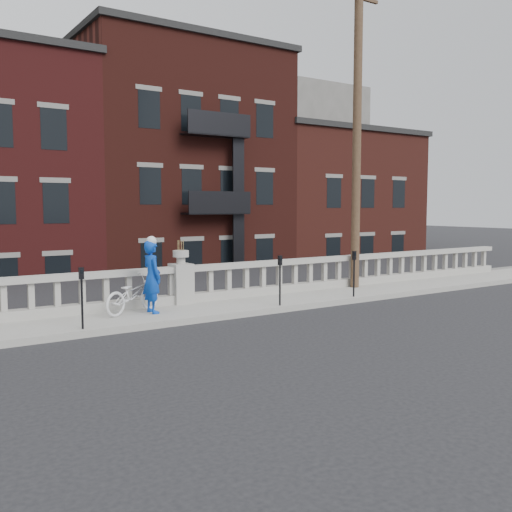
# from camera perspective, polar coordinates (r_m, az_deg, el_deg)

# --- Properties ---
(ground) EXTENTS (120.00, 120.00, 0.00)m
(ground) POSITION_cam_1_polar(r_m,az_deg,el_deg) (12.66, 0.54, -7.94)
(ground) COLOR black
(ground) RESTS_ON ground
(sidewalk) EXTENTS (32.00, 2.20, 0.15)m
(sidewalk) POSITION_cam_1_polar(r_m,az_deg,el_deg) (15.17, -5.87, -5.50)
(sidewalk) COLOR gray
(sidewalk) RESTS_ON ground
(balustrade) EXTENTS (28.00, 0.34, 1.03)m
(balustrade) POSITION_cam_1_polar(r_m,az_deg,el_deg) (15.92, -7.49, -2.96)
(balustrade) COLOR gray
(balustrade) RESTS_ON sidewalk
(planter_pedestal) EXTENTS (0.55, 0.55, 1.76)m
(planter_pedestal) POSITION_cam_1_polar(r_m,az_deg,el_deg) (15.89, -7.50, -2.28)
(planter_pedestal) COLOR gray
(planter_pedestal) RESTS_ON sidewalk
(lower_level) EXTENTS (80.00, 44.00, 20.80)m
(lower_level) POSITION_cam_1_polar(r_m,az_deg,el_deg) (34.08, -21.02, 4.34)
(lower_level) COLOR #605E59
(lower_level) RESTS_ON ground
(utility_pole) EXTENTS (1.60, 0.28, 10.00)m
(utility_pole) POSITION_cam_1_polar(r_m,az_deg,el_deg) (19.21, 10.06, 12.12)
(utility_pole) COLOR #422D1E
(utility_pole) RESTS_ON sidewalk
(parking_meter_a) EXTENTS (0.10, 0.09, 1.36)m
(parking_meter_a) POSITION_cam_1_polar(r_m,az_deg,el_deg) (13.02, -17.03, -3.35)
(parking_meter_a) COLOR black
(parking_meter_a) RESTS_ON sidewalk
(parking_meter_b) EXTENTS (0.10, 0.09, 1.36)m
(parking_meter_b) POSITION_cam_1_polar(r_m,az_deg,el_deg) (15.40, 2.41, -1.86)
(parking_meter_b) COLOR black
(parking_meter_b) RESTS_ON sidewalk
(parking_meter_c) EXTENTS (0.10, 0.09, 1.36)m
(parking_meter_c) POSITION_cam_1_polar(r_m,az_deg,el_deg) (17.13, 9.78, -1.23)
(parking_meter_c) COLOR black
(parking_meter_c) RESTS_ON sidewalk
(bicycle) EXTENTS (1.93, 1.35, 0.96)m
(bicycle) POSITION_cam_1_polar(r_m,az_deg,el_deg) (14.70, -12.24, -3.73)
(bicycle) COLOR silver
(bicycle) RESTS_ON sidewalk
(cyclist) EXTENTS (0.47, 0.69, 1.83)m
(cyclist) POSITION_cam_1_polar(r_m,az_deg,el_deg) (14.55, -10.37, -2.06)
(cyclist) COLOR #0B3AAA
(cyclist) RESTS_ON sidewalk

